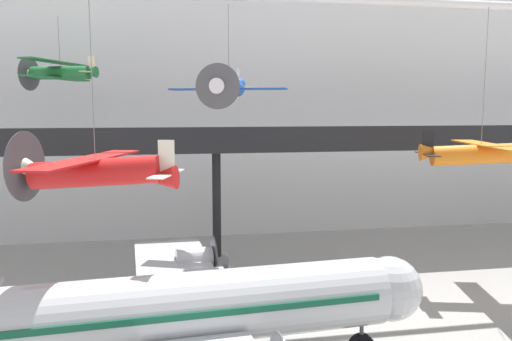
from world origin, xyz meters
name	(u,v)px	position (x,y,z in m)	size (l,w,h in m)	color
hangar_back_wall	(208,110)	(0.00, 32.98, 12.01)	(140.00, 3.00, 24.02)	white
mezzanine_walkway	(217,148)	(0.00, 23.91, 9.05)	(110.00, 3.20, 10.74)	black
airliner_silver_main	(173,311)	(-3.77, 5.83, 3.39)	(24.38, 27.79, 9.46)	#B7BABF
suspended_plane_orange_highwing	(480,153)	(16.75, 14.93, 9.14)	(8.13, 9.81, 11.45)	orange
suspended_plane_red_highwing	(96,171)	(-7.29, 9.81, 9.09)	(8.30, 9.82, 11.09)	red
suspended_plane_green_biplane	(60,72)	(-11.58, 24.28, 14.78)	(6.07, 6.99, 5.39)	#1E6B33
suspended_plane_blue_trainer	(229,85)	(0.22, 17.99, 13.66)	(7.71, 6.62, 6.77)	#1E4CAD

